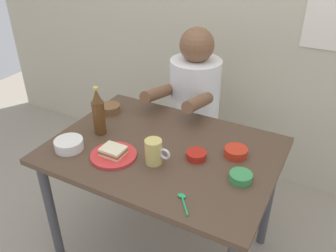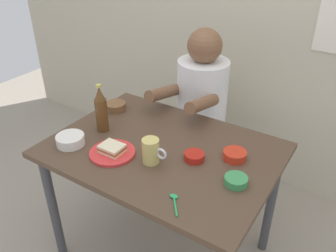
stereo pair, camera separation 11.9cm
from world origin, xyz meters
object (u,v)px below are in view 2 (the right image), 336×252
dining_table (163,163)px  plate_orange (112,153)px  stool (199,146)px  person_seated (201,92)px  sandwich (112,148)px  beer_bottle (101,110)px  beer_mug (151,151)px  sambal_bowl_red (194,156)px

dining_table → plate_orange: bearing=-135.2°
stool → person_seated: size_ratio=0.63×
sandwich → beer_bottle: bearing=142.3°
stool → beer_mug: (0.13, -0.75, 0.45)m
beer_bottle → sambal_bowl_red: (0.54, 0.03, -0.10)m
sandwich → beer_mug: size_ratio=0.87×
person_seated → plate_orange: person_seated is taller
plate_orange → beer_bottle: (-0.19, 0.14, 0.11)m
person_seated → beer_mug: (0.13, -0.74, 0.03)m
stool → person_seated: 0.42m
plate_orange → sandwich: size_ratio=2.00×
dining_table → person_seated: person_seated is taller
plate_orange → stool: bearing=85.8°
plate_orange → sambal_bowl_red: 0.39m
sandwich → dining_table: bearing=44.8°
person_seated → beer_mug: person_seated is taller
dining_table → beer_bottle: size_ratio=4.20×
dining_table → person_seated: bearing=100.5°
beer_mug → beer_bottle: 0.40m
person_seated → sandwich: bearing=-94.3°
plate_orange → sambal_bowl_red: bearing=26.5°
dining_table → sandwich: 0.27m
beer_mug → plate_orange: bearing=-165.7°
beer_mug → beer_bottle: size_ratio=0.48×
person_seated → sandwich: size_ratio=6.54×
person_seated → beer_bottle: 0.70m
person_seated → beer_bottle: person_seated is taller
beer_mug → beer_bottle: bearing=166.0°
sambal_bowl_red → beer_bottle: bearing=-176.8°
stool → plate_orange: plate_orange is taller
plate_orange → beer_mug: bearing=14.3°
stool → plate_orange: 0.90m
beer_mug → person_seated: bearing=100.3°
stool → beer_mug: beer_mug is taller
dining_table → sandwich: size_ratio=10.00×
dining_table → sandwich: sandwich is taller
dining_table → beer_bottle: 0.42m
beer_bottle → sambal_bowl_red: size_ratio=2.73×
sambal_bowl_red → beer_mug: bearing=-141.5°
dining_table → stool: (-0.11, 0.63, -0.30)m
beer_mug → sambal_bowl_red: size_ratio=1.31×
dining_table → stool: bearing=100.3°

